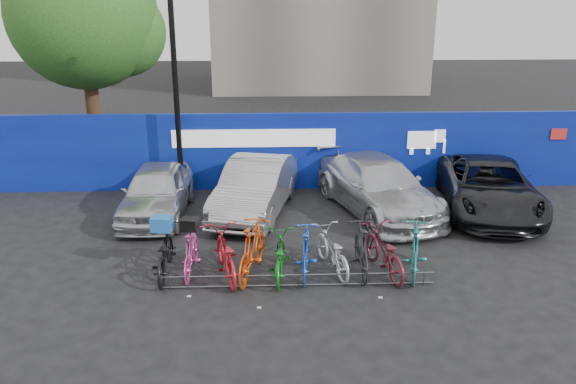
{
  "coord_description": "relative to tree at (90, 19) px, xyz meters",
  "views": [
    {
      "loc": [
        -0.62,
        -10.91,
        5.49
      ],
      "look_at": [
        -0.11,
        2.0,
        1.2
      ],
      "focal_mm": 35.0,
      "sensor_mm": 36.0,
      "label": 1
    }
  ],
  "objects": [
    {
      "name": "car_3",
      "position": [
        12.32,
        -6.35,
        -4.35
      ],
      "size": [
        3.28,
        5.5,
        1.43
      ],
      "primitive_type": "imported",
      "rotation": [
        0.0,
        0.0,
        -0.18
      ],
      "color": "black",
      "rests_on": "ground"
    },
    {
      "name": "bike_2",
      "position": [
        5.26,
        -10.12,
        -4.55
      ],
      "size": [
        1.14,
        2.07,
        1.03
      ],
      "primitive_type": "imported",
      "rotation": [
        0.0,
        0.0,
        3.39
      ],
      "color": "red",
      "rests_on": "ground"
    },
    {
      "name": "car_1",
      "position": [
        5.84,
        -6.2,
        -4.33
      ],
      "size": [
        2.56,
        4.75,
        1.49
      ],
      "primitive_type": "imported",
      "rotation": [
        0.0,
        0.0,
        -0.23
      ],
      "color": "#9F9EA3",
      "rests_on": "ground"
    },
    {
      "name": "bike_9",
      "position": [
        9.29,
        -10.14,
        -4.51
      ],
      "size": [
        0.97,
        1.94,
        1.12
      ],
      "primitive_type": "imported",
      "rotation": [
        0.0,
        0.0,
        2.89
      ],
      "color": "#227D75",
      "rests_on": "ground"
    },
    {
      "name": "bike_3",
      "position": [
        5.83,
        -10.08,
        -4.47
      ],
      "size": [
        1.04,
        2.07,
        1.2
      ],
      "primitive_type": "imported",
      "rotation": [
        0.0,
        0.0,
        2.89
      ],
      "color": "#D1480F",
      "rests_on": "ground"
    },
    {
      "name": "bike_8",
      "position": [
        8.64,
        -10.07,
        -4.57
      ],
      "size": [
        1.06,
        2.0,
        1.0
      ],
      "primitive_type": "imported",
      "rotation": [
        0.0,
        0.0,
        3.36
      ],
      "color": "maroon",
      "rests_on": "ground"
    },
    {
      "name": "bike_1",
      "position": [
        4.52,
        -9.94,
        -4.56
      ],
      "size": [
        0.55,
        1.71,
        1.02
      ],
      "primitive_type": "imported",
      "rotation": [
        0.0,
        0.0,
        3.1
      ],
      "color": "#C43C8C",
      "rests_on": "ground"
    },
    {
      "name": "car_0",
      "position": [
        3.15,
        -6.33,
        -4.37
      ],
      "size": [
        1.7,
        4.12,
        1.4
      ],
      "primitive_type": "imported",
      "rotation": [
        0.0,
        0.0,
        -0.01
      ],
      "color": "silver",
      "rests_on": "ground"
    },
    {
      "name": "hoarding",
      "position": [
        6.78,
        -4.06,
        -3.86
      ],
      "size": [
        22.0,
        0.18,
        2.4
      ],
      "color": "#0A2A96",
      "rests_on": "ground"
    },
    {
      "name": "bike_7",
      "position": [
        8.16,
        -10.03,
        -4.52
      ],
      "size": [
        0.56,
        1.85,
        1.11
      ],
      "primitive_type": "imported",
      "rotation": [
        0.0,
        0.0,
        3.12
      ],
      "color": "#242426",
      "rests_on": "ground"
    },
    {
      "name": "cargo_crate",
      "position": [
        3.95,
        -9.96,
        -3.9
      ],
      "size": [
        0.46,
        0.38,
        0.3
      ],
      "primitive_type": "cube",
      "rotation": [
        0.0,
        0.0,
        -0.14
      ],
      "color": "blue",
      "rests_on": "bike_0"
    },
    {
      "name": "bike_rack",
      "position": [
        6.77,
        -10.66,
        -4.91
      ],
      "size": [
        5.6,
        0.03,
        0.3
      ],
      "color": "#595B60",
      "rests_on": "ground"
    },
    {
      "name": "tree",
      "position": [
        0.0,
        0.0,
        0.0
      ],
      "size": [
        5.4,
        5.2,
        7.8
      ],
      "color": "#382314",
      "rests_on": "ground"
    },
    {
      "name": "bike_5",
      "position": [
        6.96,
        -10.09,
        -4.54
      ],
      "size": [
        0.68,
        1.82,
        1.07
      ],
      "primitive_type": "imported",
      "rotation": [
        0.0,
        0.0,
        3.04
      ],
      "color": "blue",
      "rests_on": "ground"
    },
    {
      "name": "lamppost",
      "position": [
        3.57,
        -4.66,
        -1.8
      ],
      "size": [
        0.25,
        0.5,
        6.11
      ],
      "color": "black",
      "rests_on": "ground"
    },
    {
      "name": "bike_6",
      "position": [
        7.54,
        -9.93,
        -4.59
      ],
      "size": [
        1.08,
        1.91,
        0.95
      ],
      "primitive_type": "imported",
      "rotation": [
        0.0,
        0.0,
        3.4
      ],
      "color": "#B4B6BC",
      "rests_on": "ground"
    },
    {
      "name": "cargo_topcase",
      "position": [
        4.52,
        -9.94,
        -3.93
      ],
      "size": [
        0.38,
        0.35,
        0.25
      ],
      "primitive_type": "cube",
      "rotation": [
        0.0,
        0.0,
        -0.16
      ],
      "color": "black",
      "rests_on": "bike_1"
    },
    {
      "name": "ground",
      "position": [
        6.77,
        -10.06,
        -5.07
      ],
      "size": [
        100.0,
        100.0,
        0.0
      ],
      "primitive_type": "plane",
      "color": "black",
      "rests_on": "ground"
    },
    {
      "name": "bike_4",
      "position": [
        6.39,
        -10.15,
        -4.6
      ],
      "size": [
        0.73,
        1.82,
        0.94
      ],
      "primitive_type": "imported",
      "rotation": [
        0.0,
        0.0,
        3.08
      ],
      "color": "#12771C",
      "rests_on": "ground"
    },
    {
      "name": "car_2",
      "position": [
        9.24,
        -6.22,
        -4.33
      ],
      "size": [
        3.44,
        5.48,
        1.48
      ],
      "primitive_type": "imported",
      "rotation": [
        0.0,
        0.0,
        0.29
      ],
      "color": "#BCBDC1",
      "rests_on": "ground"
    },
    {
      "name": "bike_0",
      "position": [
        3.95,
        -9.96,
        -4.56
      ],
      "size": [
        0.75,
        1.96,
        1.02
      ],
      "primitive_type": "imported",
      "rotation": [
        0.0,
        0.0,
        3.18
      ],
      "color": "black",
      "rests_on": "ground"
    }
  ]
}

